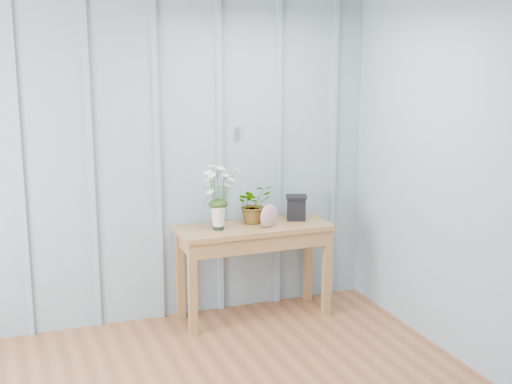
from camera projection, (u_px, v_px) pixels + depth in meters
name	position (u px, v px, depth m)	size (l,w,h in m)	color
room_shell	(163.00, 75.00, 3.99)	(4.00, 4.50, 2.50)	#8A9EAA
sideboard	(254.00, 240.00, 5.59)	(1.20, 0.45, 0.75)	olive
daisy_vase	(218.00, 188.00, 5.39)	(0.37, 0.28, 0.52)	black
spider_plant	(254.00, 204.00, 5.63)	(0.28, 0.24, 0.31)	#1F3512
felt_disc_vessel	(269.00, 216.00, 5.50)	(0.18, 0.05, 0.18)	#91465D
carved_box	(296.00, 207.00, 5.72)	(0.20, 0.18, 0.20)	black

